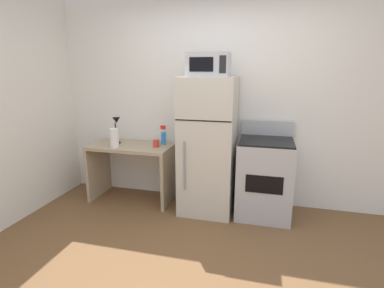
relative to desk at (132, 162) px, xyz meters
name	(u,v)px	position (x,y,z in m)	size (l,w,h in m)	color
ground_plane	(188,278)	(1.13, -1.35, -0.52)	(12.00, 12.00, 0.00)	brown
wall_back_white	(222,102)	(1.13, 0.35, 0.78)	(5.00, 0.10, 2.60)	white
desk	(132,162)	(0.00, 0.00, 0.00)	(1.07, 0.56, 0.75)	tan
desk_lamp	(116,126)	(-0.21, 0.02, 0.47)	(0.14, 0.12, 0.35)	black
spray_bottle	(164,137)	(0.39, 0.15, 0.33)	(0.06, 0.06, 0.25)	#2D8CEA
paper_towel_roll	(114,138)	(-0.15, -0.15, 0.35)	(0.11, 0.11, 0.24)	white
coffee_mug	(156,143)	(0.35, -0.01, 0.28)	(0.08, 0.08, 0.10)	#D83F33
refrigerator	(208,146)	(1.03, -0.04, 0.30)	(0.63, 0.66, 1.62)	beige
microwave	(209,65)	(1.03, -0.06, 1.24)	(0.46, 0.35, 0.26)	#B7B7BC
oven_range	(264,177)	(1.71, -0.02, -0.05)	(0.62, 0.61, 1.10)	#B7B7BC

